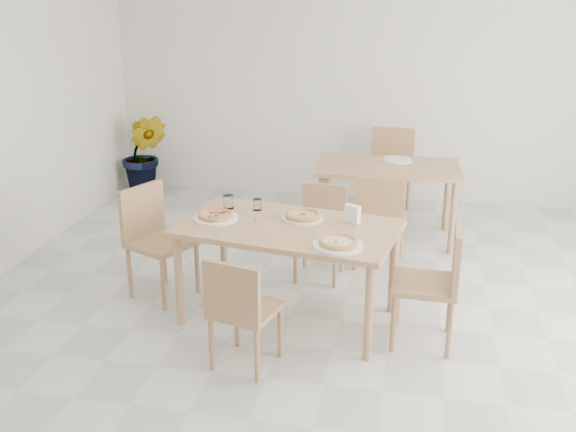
% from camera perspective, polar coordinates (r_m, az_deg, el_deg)
% --- Properties ---
extents(main_table, '(1.70, 1.14, 0.75)m').
position_cam_1_polar(main_table, '(4.93, 0.00, -1.66)').
color(main_table, tan).
rests_on(main_table, ground).
extents(chair_south, '(0.48, 0.48, 0.80)m').
position_cam_1_polar(chair_south, '(4.37, -4.09, -7.64)').
color(chair_south, '#A58152').
rests_on(chair_south, ground).
extents(chair_north, '(0.42, 0.42, 0.79)m').
position_cam_1_polar(chair_north, '(5.76, 2.86, -0.72)').
color(chair_north, '#A58152').
rests_on(chair_north, ground).
extents(chair_west, '(0.59, 0.59, 0.90)m').
position_cam_1_polar(chair_west, '(5.49, -11.30, -1.44)').
color(chair_west, '#A58152').
rests_on(chair_west, ground).
extents(chair_east, '(0.45, 0.45, 0.89)m').
position_cam_1_polar(chair_east, '(4.76, 12.56, -5.05)').
color(chair_east, '#A58152').
rests_on(chair_east, ground).
extents(plate_margherita, '(0.31, 0.31, 0.02)m').
position_cam_1_polar(plate_margherita, '(5.03, 1.25, -0.16)').
color(plate_margherita, white).
rests_on(plate_margherita, main_table).
extents(plate_mushroom, '(0.34, 0.34, 0.02)m').
position_cam_1_polar(plate_mushroom, '(4.53, 4.28, -2.48)').
color(plate_mushroom, white).
rests_on(plate_mushroom, main_table).
extents(plate_pepperoni, '(0.33, 0.33, 0.02)m').
position_cam_1_polar(plate_pepperoni, '(5.05, -6.14, -0.17)').
color(plate_pepperoni, white).
rests_on(plate_pepperoni, main_table).
extents(pizza_margherita, '(0.35, 0.35, 0.03)m').
position_cam_1_polar(pizza_margherita, '(5.02, 1.26, 0.08)').
color(pizza_margherita, '#E7A76D').
rests_on(pizza_margherita, plate_margherita).
extents(pizza_mushroom, '(0.31, 0.31, 0.03)m').
position_cam_1_polar(pizza_mushroom, '(4.52, 4.28, -2.21)').
color(pizza_mushroom, '#E7A76D').
rests_on(pizza_mushroom, plate_mushroom).
extents(pizza_pepperoni, '(0.35, 0.35, 0.03)m').
position_cam_1_polar(pizza_pepperoni, '(5.04, -6.15, 0.08)').
color(pizza_pepperoni, '#E7A76D').
rests_on(pizza_pepperoni, plate_pepperoni).
extents(tumbler_a, '(0.08, 0.08, 0.11)m').
position_cam_1_polar(tumbler_a, '(5.26, -5.06, 1.19)').
color(tumbler_a, white).
rests_on(tumbler_a, main_table).
extents(tumbler_b, '(0.07, 0.07, 0.09)m').
position_cam_1_polar(tumbler_b, '(5.21, -2.62, 0.97)').
color(tumbler_b, white).
rests_on(tumbler_b, main_table).
extents(napkin_holder, '(0.14, 0.12, 0.14)m').
position_cam_1_polar(napkin_holder, '(4.94, 5.48, 0.11)').
color(napkin_holder, silver).
rests_on(napkin_holder, main_table).
extents(fork_a, '(0.05, 0.17, 0.01)m').
position_cam_1_polar(fork_a, '(4.96, -2.81, -0.53)').
color(fork_a, silver).
rests_on(fork_a, main_table).
extents(fork_b, '(0.08, 0.19, 0.01)m').
position_cam_1_polar(fork_b, '(4.76, -5.24, -1.50)').
color(fork_b, silver).
rests_on(fork_b, main_table).
extents(second_table, '(1.40, 0.85, 0.75)m').
position_cam_1_polar(second_table, '(6.57, 8.44, 3.48)').
color(second_table, '#A58152').
rests_on(second_table, ground).
extents(chair_back_s, '(0.45, 0.45, 0.87)m').
position_cam_1_polar(chair_back_s, '(5.92, 7.73, 0.13)').
color(chair_back_s, '#A58152').
rests_on(chair_back_s, ground).
extents(chair_back_n, '(0.51, 0.51, 0.93)m').
position_cam_1_polar(chair_back_n, '(7.35, 8.65, 4.25)').
color(chair_back_n, '#A58152').
rests_on(chair_back_n, ground).
extents(plate_empty, '(0.28, 0.28, 0.02)m').
position_cam_1_polar(plate_empty, '(6.72, 9.25, 4.71)').
color(plate_empty, white).
rests_on(plate_empty, second_table).
extents(potted_plant, '(0.59, 0.51, 0.96)m').
position_cam_1_polar(potted_plant, '(8.14, -12.05, 5.14)').
color(potted_plant, '#336D20').
rests_on(potted_plant, ground).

